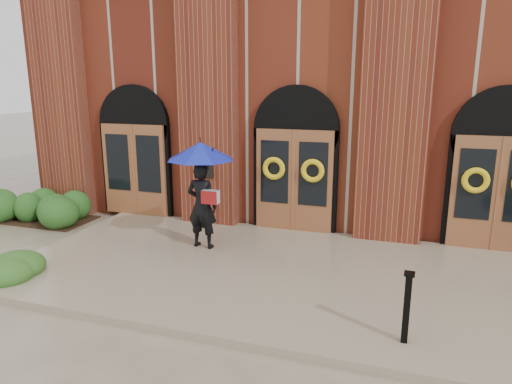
% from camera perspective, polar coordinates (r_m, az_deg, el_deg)
% --- Properties ---
extents(ground, '(90.00, 90.00, 0.00)m').
position_cam_1_polar(ground, '(9.14, 0.50, -10.62)').
color(ground, gray).
rests_on(ground, ground).
extents(landing, '(10.00, 5.30, 0.15)m').
position_cam_1_polar(landing, '(9.24, 0.79, -9.83)').
color(landing, gray).
rests_on(landing, ground).
extents(church_building, '(16.20, 12.53, 7.00)m').
position_cam_1_polar(church_building, '(16.93, 9.88, 12.50)').
color(church_building, maroon).
rests_on(church_building, ground).
extents(man_with_umbrella, '(1.57, 1.57, 2.36)m').
position_cam_1_polar(man_with_umbrella, '(9.94, -6.85, 2.17)').
color(man_with_umbrella, black).
rests_on(man_with_umbrella, landing).
extents(metal_post, '(0.15, 0.15, 1.06)m').
position_cam_1_polar(metal_post, '(6.88, 18.34, -13.38)').
color(metal_post, black).
rests_on(metal_post, landing).
extents(hedge_wall_left, '(3.06, 1.22, 0.79)m').
position_cam_1_polar(hedge_wall_left, '(14.22, -26.10, -1.52)').
color(hedge_wall_left, '#224C19').
rests_on(hedge_wall_left, ground).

